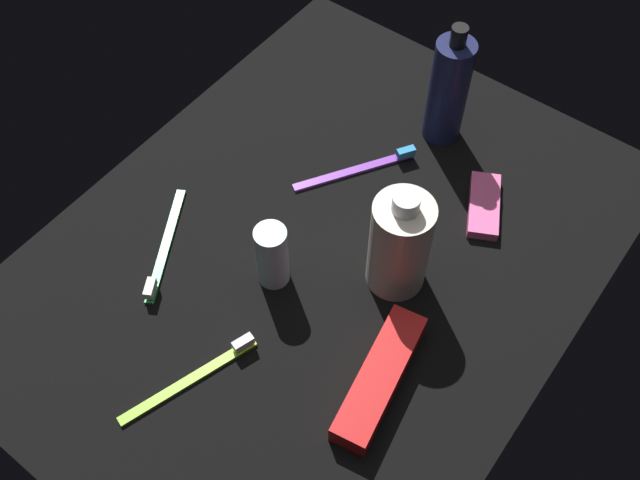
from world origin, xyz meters
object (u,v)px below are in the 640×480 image
Objects in this scene: deodorant_stick at (272,256)px; toothbrush_green at (164,250)px; lotion_bottle at (448,90)px; toothpaste_box_red at (380,378)px; toothbrush_lime at (197,374)px; toothbrush_purple at (361,167)px; snack_bar_pink at (484,206)px; bodywash_bottle at (400,244)px.

toothbrush_green is at bearing -67.18° from deodorant_stick.
lotion_bottle is 1.19× the size of toothbrush_green.
deodorant_stick is 0.60× the size of toothbrush_green.
toothpaste_box_red is at bearing 78.04° from deodorant_stick.
toothbrush_purple is at bearing -175.53° from toothbrush_lime.
snack_bar_pink is at bearing 161.00° from toothbrush_lime.
deodorant_stick is 0.55× the size of toothpaste_box_red.
toothbrush_lime is at bearing 5.45° from deodorant_stick.
deodorant_stick is at bearing -59.32° from snack_bar_pink.
bodywash_bottle is 0.94× the size of toothpaste_box_red.
snack_bar_pink is at bearing 176.08° from toothpaste_box_red.
lotion_bottle reaches higher than toothbrush_lime.
toothbrush_lime is at bearing -2.59° from lotion_bottle.
lotion_bottle is 1.10× the size of toothbrush_lime.
bodywash_bottle is 30.90cm from toothbrush_green.
toothbrush_purple is at bearing -176.27° from deodorant_stick.
lotion_bottle is 1.09× the size of toothpaste_box_red.
toothbrush_green is at bearing -70.87° from snack_bar_pink.
lotion_bottle is 1.98× the size of deodorant_stick.
toothbrush_lime and toothbrush_green have the same top height.
lotion_bottle is 16.65cm from snack_bar_pink.
bodywash_bottle is 1.05× the size of toothbrush_purple.
bodywash_bottle reaches higher than snack_bar_pink.
snack_bar_pink is (-31.36, 29.67, 0.14)cm from toothbrush_green.
bodywash_bottle is 16.00cm from toothpaste_box_red.
toothpaste_box_red is at bearing 124.65° from toothbrush_lime.
toothbrush_purple is (-11.90, -13.69, -6.81)cm from bodywash_bottle.
deodorant_stick reaches higher than snack_bar_pink.
snack_bar_pink is (-16.28, 3.58, -6.66)cm from bodywash_bottle.
toothbrush_green is (39.80, -17.58, -7.88)cm from lotion_bottle.
toothbrush_green is 29.69cm from toothbrush_purple.
deodorant_stick is 21.65cm from toothbrush_purple.
deodorant_stick is (9.28, -12.31, -2.56)cm from bodywash_bottle.
toothbrush_green is 0.92× the size of toothpaste_box_red.
bodywash_bottle reaches higher than deodorant_stick.
toothbrush_green is (5.80, -13.78, -4.24)cm from deodorant_stick.
toothbrush_green is at bearing -24.68° from toothbrush_purple.
snack_bar_pink is at bearing 136.58° from toothbrush_green.
snack_bar_pink is (-4.37, 17.27, 0.14)cm from toothbrush_purple.
lotion_bottle is 34.41cm from deodorant_stick.
toothbrush_green is at bearing -96.90° from toothpaste_box_red.
toothbrush_green is 32.87cm from toothpaste_box_red.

